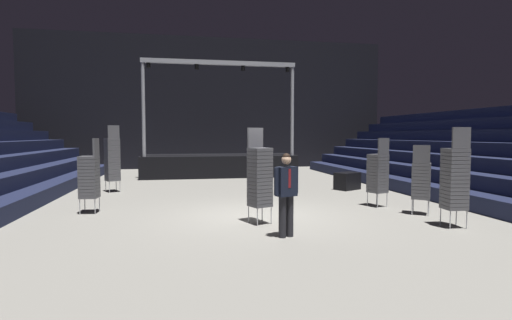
{
  "coord_description": "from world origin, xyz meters",
  "views": [
    {
      "loc": [
        -1.79,
        -9.78,
        2.06
      ],
      "look_at": [
        0.1,
        0.36,
        1.4
      ],
      "focal_mm": 27.9,
      "sensor_mm": 36.0,
      "label": 1
    }
  ],
  "objects_px": {
    "chair_stack_front_right": "(260,176)",
    "chair_stack_rear_left": "(421,180)",
    "equipment_road_case": "(347,181)",
    "man_with_tie": "(286,190)",
    "chair_stack_front_left": "(378,172)",
    "chair_stack_mid_right": "(89,176)",
    "chair_stack_mid_left": "(112,159)",
    "chair_stack_mid_centre": "(455,178)",
    "stage_riser": "(219,163)"
  },
  "relations": [
    {
      "from": "man_with_tie",
      "to": "chair_stack_front_left",
      "type": "xyz_separation_m",
      "value": [
        3.46,
        2.84,
        0.03
      ]
    },
    {
      "from": "chair_stack_mid_right",
      "to": "chair_stack_mid_centre",
      "type": "bearing_deg",
      "value": -105.3
    },
    {
      "from": "man_with_tie",
      "to": "chair_stack_mid_centre",
      "type": "height_order",
      "value": "chair_stack_mid_centre"
    },
    {
      "from": "chair_stack_mid_left",
      "to": "chair_stack_rear_left",
      "type": "xyz_separation_m",
      "value": [
        8.52,
        -5.7,
        -0.29
      ]
    },
    {
      "from": "chair_stack_mid_left",
      "to": "chair_stack_mid_right",
      "type": "xyz_separation_m",
      "value": [
        0.08,
        -3.97,
        -0.21
      ]
    },
    {
      "from": "stage_riser",
      "to": "chair_stack_mid_right",
      "type": "distance_m",
      "value": 9.84
    },
    {
      "from": "chair_stack_mid_right",
      "to": "chair_stack_mid_left",
      "type": "bearing_deg",
      "value": 6.64
    },
    {
      "from": "chair_stack_mid_left",
      "to": "chair_stack_mid_centre",
      "type": "height_order",
      "value": "chair_stack_mid_left"
    },
    {
      "from": "stage_riser",
      "to": "chair_stack_mid_centre",
      "type": "height_order",
      "value": "stage_riser"
    },
    {
      "from": "chair_stack_front_left",
      "to": "chair_stack_mid_centre",
      "type": "bearing_deg",
      "value": -101.0
    },
    {
      "from": "man_with_tie",
      "to": "chair_stack_mid_centre",
      "type": "distance_m",
      "value": 3.9
    },
    {
      "from": "chair_stack_mid_centre",
      "to": "chair_stack_mid_right",
      "type": "bearing_deg",
      "value": 164.24
    },
    {
      "from": "man_with_tie",
      "to": "chair_stack_mid_left",
      "type": "height_order",
      "value": "chair_stack_mid_left"
    },
    {
      "from": "chair_stack_mid_centre",
      "to": "chair_stack_rear_left",
      "type": "xyz_separation_m",
      "value": [
        0.12,
        1.43,
        -0.21
      ]
    },
    {
      "from": "chair_stack_rear_left",
      "to": "man_with_tie",
      "type": "bearing_deg",
      "value": -122.31
    },
    {
      "from": "stage_riser",
      "to": "chair_stack_mid_centre",
      "type": "xyz_separation_m",
      "value": [
        4.14,
        -12.07,
        0.49
      ]
    },
    {
      "from": "stage_riser",
      "to": "chair_stack_mid_left",
      "type": "distance_m",
      "value": 6.54
    },
    {
      "from": "chair_stack_front_right",
      "to": "chair_stack_rear_left",
      "type": "bearing_deg",
      "value": 161.77
    },
    {
      "from": "equipment_road_case",
      "to": "chair_stack_front_left",
      "type": "bearing_deg",
      "value": -99.56
    },
    {
      "from": "chair_stack_mid_centre",
      "to": "stage_riser",
      "type": "bearing_deg",
      "value": 114.02
    },
    {
      "from": "stage_riser",
      "to": "chair_stack_mid_left",
      "type": "bearing_deg",
      "value": -130.81
    },
    {
      "from": "chair_stack_rear_left",
      "to": "chair_stack_mid_right",
      "type": "bearing_deg",
      "value": -155.45
    },
    {
      "from": "chair_stack_front_left",
      "to": "chair_stack_mid_right",
      "type": "relative_size",
      "value": 1.0
    },
    {
      "from": "chair_stack_mid_left",
      "to": "chair_stack_mid_right",
      "type": "relative_size",
      "value": 1.22
    },
    {
      "from": "chair_stack_mid_right",
      "to": "chair_stack_rear_left",
      "type": "bearing_deg",
      "value": -96.08
    },
    {
      "from": "chair_stack_front_right",
      "to": "chair_stack_mid_left",
      "type": "relative_size",
      "value": 0.93
    },
    {
      "from": "chair_stack_mid_left",
      "to": "equipment_road_case",
      "type": "relative_size",
      "value": 2.66
    },
    {
      "from": "equipment_road_case",
      "to": "man_with_tie",
      "type": "bearing_deg",
      "value": -122.67
    },
    {
      "from": "stage_riser",
      "to": "chair_stack_front_left",
      "type": "xyz_separation_m",
      "value": [
        3.71,
        -9.38,
        0.36
      ]
    },
    {
      "from": "chair_stack_front_left",
      "to": "chair_stack_mid_left",
      "type": "xyz_separation_m",
      "value": [
        -7.97,
        4.45,
        0.21
      ]
    },
    {
      "from": "chair_stack_mid_left",
      "to": "chair_stack_rear_left",
      "type": "relative_size",
      "value": 1.33
    },
    {
      "from": "man_with_tie",
      "to": "equipment_road_case",
      "type": "height_order",
      "value": "man_with_tie"
    },
    {
      "from": "man_with_tie",
      "to": "chair_stack_mid_centre",
      "type": "bearing_deg",
      "value": 162.84
    },
    {
      "from": "chair_stack_front_right",
      "to": "chair_stack_mid_centre",
      "type": "xyz_separation_m",
      "value": [
        4.18,
        -1.15,
        0.0
      ]
    },
    {
      "from": "man_with_tie",
      "to": "chair_stack_front_left",
      "type": "height_order",
      "value": "chair_stack_front_left"
    },
    {
      "from": "chair_stack_front_right",
      "to": "chair_stack_front_left",
      "type": "bearing_deg",
      "value": -179.66
    },
    {
      "from": "man_with_tie",
      "to": "chair_stack_rear_left",
      "type": "xyz_separation_m",
      "value": [
        4.01,
        1.58,
        -0.05
      ]
    },
    {
      "from": "stage_riser",
      "to": "chair_stack_front_right",
      "type": "xyz_separation_m",
      "value": [
        -0.04,
        -10.91,
        0.49
      ]
    },
    {
      "from": "chair_stack_mid_left",
      "to": "chair_stack_mid_right",
      "type": "height_order",
      "value": "chair_stack_mid_left"
    },
    {
      "from": "chair_stack_front_left",
      "to": "chair_stack_front_right",
      "type": "xyz_separation_m",
      "value": [
        -3.75,
        -1.53,
        0.13
      ]
    },
    {
      "from": "chair_stack_mid_left",
      "to": "chair_stack_mid_right",
      "type": "bearing_deg",
      "value": -117.44
    },
    {
      "from": "chair_stack_front_left",
      "to": "equipment_road_case",
      "type": "relative_size",
      "value": 2.18
    },
    {
      "from": "chair_stack_mid_left",
      "to": "equipment_road_case",
      "type": "xyz_separation_m",
      "value": [
        8.55,
        -0.98,
        -0.87
      ]
    },
    {
      "from": "chair_stack_mid_right",
      "to": "chair_stack_rear_left",
      "type": "distance_m",
      "value": 8.62
    },
    {
      "from": "man_with_tie",
      "to": "equipment_road_case",
      "type": "relative_size",
      "value": 1.88
    },
    {
      "from": "equipment_road_case",
      "to": "chair_stack_mid_left",
      "type": "bearing_deg",
      "value": 173.46
    },
    {
      "from": "stage_riser",
      "to": "equipment_road_case",
      "type": "xyz_separation_m",
      "value": [
        4.29,
        -5.91,
        -0.3
      ]
    },
    {
      "from": "chair_stack_mid_right",
      "to": "equipment_road_case",
      "type": "xyz_separation_m",
      "value": [
        8.48,
        2.99,
        -0.66
      ]
    },
    {
      "from": "stage_riser",
      "to": "man_with_tie",
      "type": "relative_size",
      "value": 4.43
    },
    {
      "from": "chair_stack_front_left",
      "to": "chair_stack_mid_right",
      "type": "distance_m",
      "value": 7.91
    }
  ]
}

